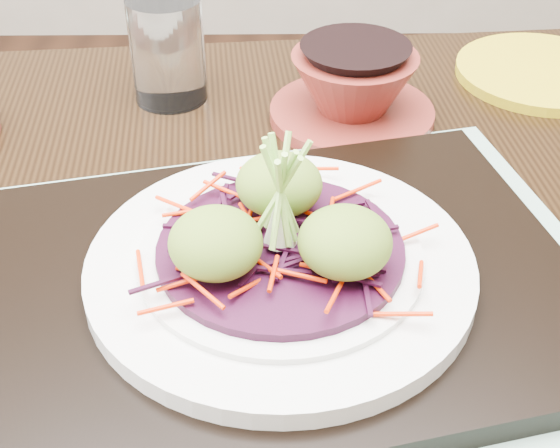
{
  "coord_description": "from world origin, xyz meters",
  "views": [
    {
      "loc": [
        0.01,
        -0.54,
        1.1
      ],
      "look_at": [
        0.01,
        -0.12,
        0.78
      ],
      "focal_mm": 50.0,
      "sensor_mm": 36.0,
      "label": 1
    }
  ],
  "objects_px": {
    "white_plate": "(280,265)",
    "serving_tray": "(280,284)",
    "dining_table": "(266,348)",
    "terracotta_bowl_set": "(353,91)",
    "water_glass": "(168,50)",
    "yellow_plate": "(542,72)"
  },
  "relations": [
    {
      "from": "water_glass",
      "to": "yellow_plate",
      "type": "bearing_deg",
      "value": 6.15
    },
    {
      "from": "serving_tray",
      "to": "yellow_plate",
      "type": "bearing_deg",
      "value": 37.63
    },
    {
      "from": "water_glass",
      "to": "terracotta_bowl_set",
      "type": "height_order",
      "value": "water_glass"
    },
    {
      "from": "terracotta_bowl_set",
      "to": "yellow_plate",
      "type": "relative_size",
      "value": 1.08
    },
    {
      "from": "serving_tray",
      "to": "white_plate",
      "type": "height_order",
      "value": "white_plate"
    },
    {
      "from": "dining_table",
      "to": "terracotta_bowl_set",
      "type": "distance_m",
      "value": 0.26
    },
    {
      "from": "white_plate",
      "to": "terracotta_bowl_set",
      "type": "bearing_deg",
      "value": 74.18
    },
    {
      "from": "terracotta_bowl_set",
      "to": "yellow_plate",
      "type": "height_order",
      "value": "terracotta_bowl_set"
    },
    {
      "from": "dining_table",
      "to": "white_plate",
      "type": "distance_m",
      "value": 0.14
    },
    {
      "from": "terracotta_bowl_set",
      "to": "yellow_plate",
      "type": "xyz_separation_m",
      "value": [
        0.21,
        0.09,
        -0.02
      ]
    },
    {
      "from": "water_glass",
      "to": "terracotta_bowl_set",
      "type": "xyz_separation_m",
      "value": [
        0.18,
        -0.05,
        -0.02
      ]
    },
    {
      "from": "dining_table",
      "to": "serving_tray",
      "type": "xyz_separation_m",
      "value": [
        0.01,
        -0.04,
        0.11
      ]
    },
    {
      "from": "white_plate",
      "to": "water_glass",
      "type": "bearing_deg",
      "value": 109.43
    },
    {
      "from": "dining_table",
      "to": "water_glass",
      "type": "bearing_deg",
      "value": 105.59
    },
    {
      "from": "white_plate",
      "to": "yellow_plate",
      "type": "height_order",
      "value": "white_plate"
    },
    {
      "from": "serving_tray",
      "to": "yellow_plate",
      "type": "xyz_separation_m",
      "value": [
        0.28,
        0.34,
        -0.01
      ]
    },
    {
      "from": "white_plate",
      "to": "serving_tray",
      "type": "bearing_deg",
      "value": 90.0
    },
    {
      "from": "water_glass",
      "to": "yellow_plate",
      "type": "height_order",
      "value": "water_glass"
    },
    {
      "from": "white_plate",
      "to": "terracotta_bowl_set",
      "type": "height_order",
      "value": "terracotta_bowl_set"
    },
    {
      "from": "dining_table",
      "to": "serving_tray",
      "type": "distance_m",
      "value": 0.12
    },
    {
      "from": "yellow_plate",
      "to": "dining_table",
      "type": "bearing_deg",
      "value": -134.51
    },
    {
      "from": "dining_table",
      "to": "terracotta_bowl_set",
      "type": "bearing_deg",
      "value": 63.54
    }
  ]
}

